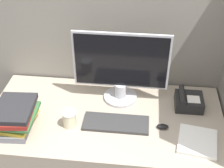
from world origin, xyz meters
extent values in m
cube|color=gray|center=(0.00, 0.81, 0.90)|extent=(1.93, 0.04, 1.79)
cube|color=tan|center=(0.00, 0.39, 0.37)|extent=(1.53, 0.77, 0.74)
cylinder|color=#B7B7BC|center=(0.08, 0.58, 0.75)|extent=(0.23, 0.23, 0.02)
cylinder|color=#B7B7BC|center=(0.08, 0.58, 0.81)|extent=(0.08, 0.08, 0.10)
cube|color=#B7B7BC|center=(0.08, 0.59, 1.04)|extent=(0.62, 0.02, 0.40)
cube|color=black|center=(0.08, 0.58, 1.04)|extent=(0.60, 0.01, 0.37)
cube|color=#333333|center=(0.08, 0.31, 0.75)|extent=(0.41, 0.16, 0.02)
ellipsoid|color=black|center=(0.37, 0.31, 0.75)|extent=(0.07, 0.04, 0.03)
cylinder|color=beige|center=(-0.21, 0.27, 0.79)|extent=(0.08, 0.08, 0.10)
cylinder|color=white|center=(-0.21, 0.27, 0.84)|extent=(0.09, 0.09, 0.01)
cube|color=slate|center=(-0.53, 0.22, 0.76)|extent=(0.20, 0.28, 0.04)
cube|color=gold|center=(-0.53, 0.22, 0.79)|extent=(0.22, 0.26, 0.02)
cube|color=#264C8C|center=(-0.52, 0.22, 0.82)|extent=(0.18, 0.23, 0.03)
cube|color=#38723F|center=(-0.52, 0.22, 0.84)|extent=(0.24, 0.28, 0.02)
cube|color=maroon|center=(-0.52, 0.21, 0.86)|extent=(0.24, 0.30, 0.03)
cube|color=#262628|center=(-0.52, 0.22, 0.89)|extent=(0.24, 0.29, 0.03)
cube|color=black|center=(0.54, 0.54, 0.78)|extent=(0.18, 0.17, 0.08)
cube|color=white|center=(0.57, 0.52, 0.82)|extent=(0.08, 0.08, 0.00)
cylinder|color=black|center=(0.49, 0.54, 0.83)|extent=(0.04, 0.18, 0.04)
cube|color=white|center=(0.57, 0.21, 0.75)|extent=(0.25, 0.27, 0.02)
camera|label=1|loc=(0.21, -1.11, 2.10)|focal=50.00mm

